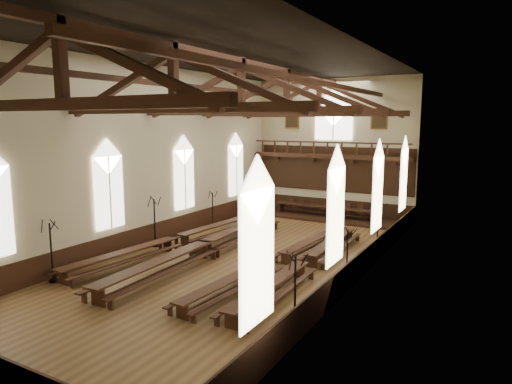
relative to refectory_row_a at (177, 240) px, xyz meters
The scene contains 21 objects.
ground 4.21m from the refectory_row_a, ahead, with size 26.00×26.00×0.00m, color brown.
room_walls 7.25m from the refectory_row_a, ahead, with size 26.00×26.00×26.00m.
wainscot_band 4.18m from the refectory_row_a, ahead, with size 12.00×26.00×1.20m.
side_windows 5.27m from the refectory_row_a, ahead, with size 11.85×19.80×4.50m.
end_window 15.12m from the refectory_row_a, 72.06° to the left, with size 2.80×0.12×3.80m.
minstrels_gallery 13.75m from the refectory_row_a, 71.75° to the left, with size 11.80×1.24×3.70m.
portraits 15.06m from the refectory_row_a, 72.06° to the left, with size 7.75×0.09×1.45m.
roof_trusses 8.75m from the refectory_row_a, ahead, with size 11.70×25.70×2.80m.
refectory_row_a is the anchor object (origin of this frame).
refectory_row_b 2.21m from the refectory_row_a, 12.00° to the right, with size 1.93×15.13×0.82m.
refectory_row_c 6.41m from the refectory_row_a, ahead, with size 1.77×13.70×0.67m.
refectory_row_d 7.72m from the refectory_row_a, ahead, with size 1.54×13.85×0.69m.
dais 12.19m from the refectory_row_a, 69.39° to the left, with size 11.40×2.77×0.18m, color #32190F.
high_table 12.18m from the refectory_row_a, 69.39° to the left, with size 7.75×1.12×0.72m.
high_chairs 12.89m from the refectory_row_a, 70.56° to the left, with size 6.76×0.46×0.93m.
candelabrum_left_near 6.87m from the refectory_row_a, 101.55° to the right, with size 0.82×0.82×2.76m.
candelabrum_left_mid 1.43m from the refectory_row_a, behind, with size 0.85×0.83×2.84m.
candelabrum_left_far 5.60m from the refectory_row_a, 104.22° to the left, with size 0.72×0.71×2.41m.
candelabrum_right_near 11.33m from the refectory_row_a, 30.86° to the right, with size 0.82×0.76×2.70m.
candelabrum_right_mid 9.73m from the refectory_row_a, ahead, with size 0.68×0.74×2.42m.
candelabrum_right_far 10.82m from the refectory_row_a, 25.94° to the left, with size 0.76×0.83×2.72m.
Camera 1 is at (11.47, -18.98, 6.90)m, focal length 32.00 mm.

